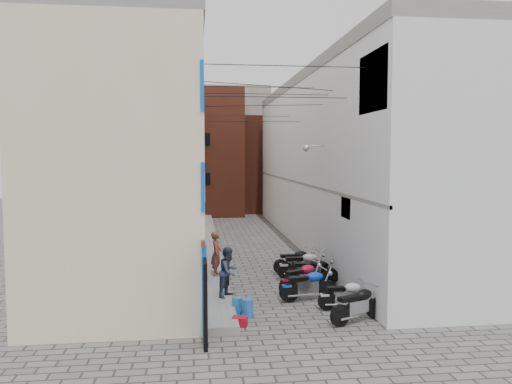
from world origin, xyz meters
name	(u,v)px	position (x,y,z in m)	size (l,w,h in m)	color
ground	(298,334)	(0.00, 0.00, 0.00)	(90.00, 90.00, 0.00)	#5F5B59
plinth	(210,245)	(-2.05, 13.00, 0.12)	(0.90, 26.00, 0.25)	gray
building_left	(151,161)	(-4.98, 12.95, 4.50)	(5.10, 27.00, 9.00)	beige
building_right	(341,161)	(5.00, 13.00, 4.51)	(5.94, 26.00, 9.00)	white
building_far_brick_left	(205,153)	(-2.00, 28.00, 5.00)	(6.00, 6.00, 10.00)	brown
building_far_brick_right	(262,164)	(3.00, 30.00, 4.00)	(5.00, 6.00, 8.00)	brown
building_far_concrete	(225,148)	(0.00, 34.00, 5.50)	(8.00, 5.00, 11.00)	gray
far_shopfront	(232,202)	(0.00, 25.20, 1.20)	(2.00, 0.30, 2.40)	black
overhead_wires	(262,99)	(0.00, 7.64, 7.12)	(5.80, 13.02, 1.32)	black
motorcycle_a	(358,303)	(1.90, 0.71, 0.58)	(0.63, 1.99, 1.15)	black
motorcycle_b	(346,293)	(1.90, 1.85, 0.52)	(0.57, 1.80, 1.04)	silver
motorcycle_c	(309,283)	(0.96, 2.97, 0.58)	(0.64, 2.02, 1.17)	#0C3BBF
motorcycle_d	(303,276)	(0.97, 3.98, 0.58)	(0.64, 2.02, 1.17)	#AC0C2C
motorcycle_e	(312,269)	(1.55, 4.99, 0.57)	(0.62, 1.97, 1.14)	black
motorcycle_f	(304,263)	(1.43, 5.84, 0.61)	(0.67, 2.12, 1.23)	#A3A3A8
motorcycle_g	(296,260)	(1.32, 6.82, 0.56)	(0.61, 1.92, 1.11)	black
person_a	(216,254)	(-1.98, 5.80, 1.09)	(0.61, 0.40, 1.68)	brown
person_b	(229,272)	(-1.70, 2.96, 1.06)	(0.78, 0.61, 1.62)	#31394A
water_jug_near	(247,308)	(-1.23, 1.56, 0.27)	(0.35, 0.35, 0.54)	blue
water_jug_far	(237,305)	(-1.52, 1.94, 0.25)	(0.31, 0.31, 0.49)	#2476B7
red_crate	(240,321)	(-1.53, 0.79, 0.13)	(0.42, 0.31, 0.26)	#A40B1E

